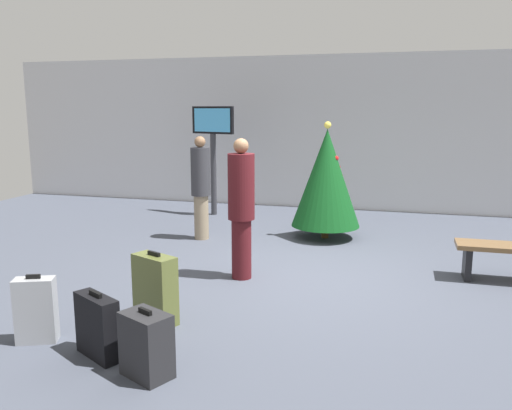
{
  "coord_description": "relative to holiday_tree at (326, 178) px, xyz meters",
  "views": [
    {
      "loc": [
        1.19,
        -6.51,
        2.18
      ],
      "look_at": [
        -0.66,
        0.14,
        0.9
      ],
      "focal_mm": 36.68,
      "sensor_mm": 36.0,
      "label": 1
    }
  ],
  "objects": [
    {
      "name": "traveller_1",
      "position": [
        -2.01,
        -0.63,
        -0.12
      ],
      "size": [
        0.35,
        0.35,
        1.73
      ],
      "color": "gray",
      "rests_on": "ground_plane"
    },
    {
      "name": "waiting_bench",
      "position": [
        2.54,
        -1.66,
        -0.68
      ],
      "size": [
        1.24,
        0.44,
        0.48
      ],
      "color": "brown",
      "rests_on": "ground_plane"
    },
    {
      "name": "flight_info_kiosk",
      "position": [
        -2.52,
        1.37,
        0.54
      ],
      "size": [
        0.96,
        0.35,
        2.22
      ],
      "color": "#333338",
      "rests_on": "ground_plane"
    },
    {
      "name": "suitcase_0",
      "position": [
        -2.05,
        -4.76,
        -0.72
      ],
      "size": [
        0.41,
        0.3,
        0.66
      ],
      "color": "#9EA0A5",
      "rests_on": "ground_plane"
    },
    {
      "name": "holiday_tree",
      "position": [
        0.0,
        0.0,
        0.0
      ],
      "size": [
        1.15,
        1.15,
        1.97
      ],
      "color": "#4C3319",
      "rests_on": "ground_plane"
    },
    {
      "name": "suitcase_2",
      "position": [
        -1.17,
        -4.05,
        -0.67
      ],
      "size": [
        0.52,
        0.39,
        0.75
      ],
      "color": "#59602D",
      "rests_on": "ground_plane"
    },
    {
      "name": "suitcase_1",
      "position": [
        -0.75,
        -5.08,
        -0.76
      ],
      "size": [
        0.49,
        0.42,
        0.58
      ],
      "color": "#232326",
      "rests_on": "ground_plane"
    },
    {
      "name": "back_wall",
      "position": [
        -0.0,
        2.78,
        0.62
      ],
      "size": [
        16.0,
        0.2,
        3.31
      ],
      "primitive_type": "cube",
      "color": "silver",
      "rests_on": "ground_plane"
    },
    {
      "name": "ground_plane",
      "position": [
        -0.0,
        -2.18,
        -1.03
      ],
      "size": [
        16.0,
        16.0,
        0.0
      ],
      "primitive_type": "plane",
      "color": "#424754"
    },
    {
      "name": "suitcase_3",
      "position": [
        -1.32,
        -4.88,
        -0.75
      ],
      "size": [
        0.52,
        0.39,
        0.61
      ],
      "color": "black",
      "rests_on": "ground_plane"
    },
    {
      "name": "traveller_0",
      "position": [
        -0.75,
        -2.43,
        -0.07
      ],
      "size": [
        0.34,
        0.34,
        1.81
      ],
      "color": "#4C1419",
      "rests_on": "ground_plane"
    }
  ]
}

